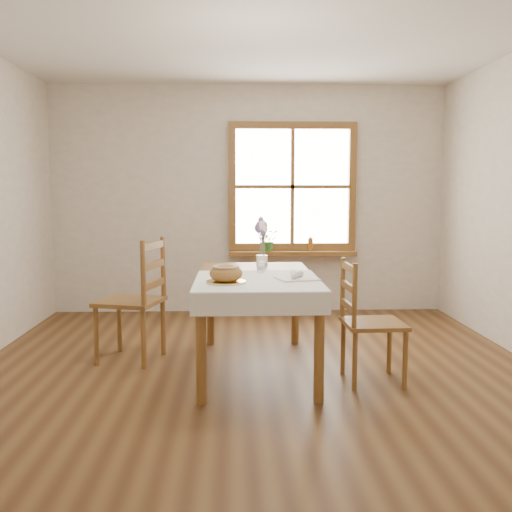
% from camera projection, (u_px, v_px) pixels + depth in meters
% --- Properties ---
extents(ground, '(5.00, 5.00, 0.00)m').
position_uv_depth(ground, '(258.00, 381.00, 4.23)').
color(ground, brown).
rests_on(ground, ground).
extents(room_walls, '(4.60, 5.10, 2.65)m').
position_uv_depth(room_walls, '(258.00, 148.00, 4.04)').
color(room_walls, silver).
rests_on(room_walls, ground).
extents(window, '(1.46, 0.08, 1.46)m').
position_uv_depth(window, '(292.00, 187.00, 6.54)').
color(window, brown).
rests_on(window, ground).
extents(window_sill, '(1.46, 0.20, 0.05)m').
position_uv_depth(window_sill, '(292.00, 253.00, 6.55)').
color(window_sill, brown).
rests_on(window_sill, ground).
extents(dining_table, '(0.90, 1.60, 0.75)m').
position_uv_depth(dining_table, '(256.00, 286.00, 4.45)').
color(dining_table, brown).
rests_on(dining_table, ground).
extents(table_linen, '(0.91, 0.99, 0.01)m').
position_uv_depth(table_linen, '(258.00, 281.00, 4.14)').
color(table_linen, white).
rests_on(table_linen, dining_table).
extents(chair_left, '(0.61, 0.59, 1.02)m').
position_uv_depth(chair_left, '(130.00, 299.00, 4.71)').
color(chair_left, brown).
rests_on(chair_left, ground).
extents(chair_right, '(0.46, 0.44, 0.91)m').
position_uv_depth(chair_right, '(374.00, 322.00, 4.17)').
color(chair_right, brown).
rests_on(chair_right, ground).
extents(bread_plate, '(0.29, 0.29, 0.01)m').
position_uv_depth(bread_plate, '(226.00, 282.00, 4.00)').
color(bread_plate, white).
rests_on(bread_plate, table_linen).
extents(bread_loaf, '(0.23, 0.23, 0.13)m').
position_uv_depth(bread_loaf, '(226.00, 272.00, 3.99)').
color(bread_loaf, '#AF763E').
rests_on(bread_loaf, bread_plate).
extents(egg_napkin, '(0.34, 0.31, 0.01)m').
position_uv_depth(egg_napkin, '(297.00, 278.00, 4.16)').
color(egg_napkin, white).
rests_on(egg_napkin, table_linen).
extents(eggs, '(0.26, 0.25, 0.05)m').
position_uv_depth(eggs, '(297.00, 274.00, 4.16)').
color(eggs, silver).
rests_on(eggs, egg_napkin).
extents(salt_shaker, '(0.05, 0.05, 0.10)m').
position_uv_depth(salt_shaker, '(261.00, 267.00, 4.48)').
color(salt_shaker, white).
rests_on(salt_shaker, table_linen).
extents(pepper_shaker, '(0.06, 0.06, 0.09)m').
position_uv_depth(pepper_shaker, '(262.00, 266.00, 4.56)').
color(pepper_shaker, white).
rests_on(pepper_shaker, table_linen).
extents(flower_vase, '(0.10, 0.10, 0.11)m').
position_uv_depth(flower_vase, '(262.00, 262.00, 4.81)').
color(flower_vase, white).
rests_on(flower_vase, dining_table).
extents(lavender_bouquet, '(0.17, 0.17, 0.32)m').
position_uv_depth(lavender_bouquet, '(262.00, 238.00, 4.78)').
color(lavender_bouquet, '#705394').
rests_on(lavender_bouquet, flower_vase).
extents(potted_plant, '(0.27, 0.29, 0.19)m').
position_uv_depth(potted_plant, '(268.00, 243.00, 6.53)').
color(potted_plant, '#38742E').
rests_on(potted_plant, window_sill).
extents(amber_bottle, '(0.06, 0.06, 0.16)m').
position_uv_depth(amber_bottle, '(310.00, 244.00, 6.55)').
color(amber_bottle, '#A25C1D').
rests_on(amber_bottle, window_sill).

